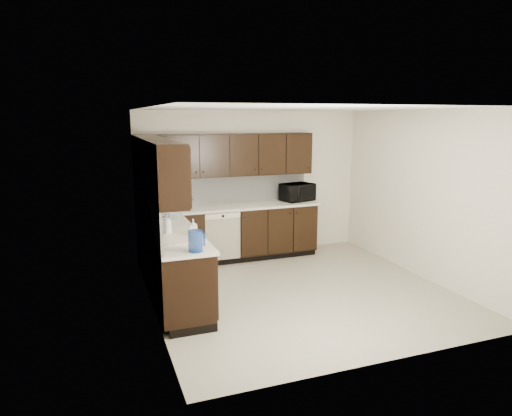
{
  "coord_description": "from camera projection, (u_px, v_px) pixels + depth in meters",
  "views": [
    {
      "loc": [
        -2.64,
        -5.45,
        2.4
      ],
      "look_at": [
        -0.43,
        0.6,
        1.1
      ],
      "focal_mm": 32.0,
      "sensor_mm": 36.0,
      "label": 1
    }
  ],
  "objects": [
    {
      "name": "soap_bottle_a",
      "position": [
        193.0,
        227.0,
        5.67
      ],
      "size": [
        0.11,
        0.11,
        0.21
      ],
      "primitive_type": "imported",
      "rotation": [
        0.0,
        0.0,
        -0.14
      ],
      "color": "gray",
      "rests_on": "countertop"
    },
    {
      "name": "teal_tumbler",
      "position": [
        173.0,
        207.0,
        6.92
      ],
      "size": [
        0.11,
        0.11,
        0.2
      ],
      "primitive_type": "cylinder",
      "rotation": [
        0.0,
        0.0,
        -0.17
      ],
      "color": "#0B7880",
      "rests_on": "countertop"
    },
    {
      "name": "floor",
      "position": [
        299.0,
        291.0,
        6.38
      ],
      "size": [
        4.0,
        4.0,
        0.0
      ],
      "primitive_type": "plane",
      "color": "#9B9680",
      "rests_on": "ground"
    },
    {
      "name": "wall_back",
      "position": [
        252.0,
        183.0,
        7.98
      ],
      "size": [
        4.0,
        0.02,
        2.5
      ],
      "primitive_type": "cube",
      "color": "beige",
      "rests_on": "floor"
    },
    {
      "name": "wall_left",
      "position": [
        150.0,
        214.0,
        5.46
      ],
      "size": [
        0.02,
        4.0,
        2.5
      ],
      "primitive_type": "cube",
      "color": "beige",
      "rests_on": "floor"
    },
    {
      "name": "countertop",
      "position": [
        208.0,
        216.0,
        6.88
      ],
      "size": [
        3.03,
        2.83,
        0.04
      ],
      "color": "beige",
      "rests_on": "lower_cabinets"
    },
    {
      "name": "wall_right",
      "position": [
        422.0,
        195.0,
        6.81
      ],
      "size": [
        0.02,
        4.0,
        2.5
      ],
      "primitive_type": "cube",
      "color": "beige",
      "rests_on": "floor"
    },
    {
      "name": "storage_bin",
      "position": [
        163.0,
        212.0,
        6.67
      ],
      "size": [
        0.43,
        0.32,
        0.17
      ],
      "primitive_type": "cube",
      "rotation": [
        0.0,
        0.0,
        -0.02
      ],
      "color": "white",
      "rests_on": "countertop"
    },
    {
      "name": "toaster_oven",
      "position": [
        161.0,
        202.0,
        7.25
      ],
      "size": [
        0.4,
        0.3,
        0.25
      ],
      "primitive_type": "cube",
      "rotation": [
        0.0,
        0.0,
        0.01
      ],
      "color": "#BBBABD",
      "rests_on": "countertop"
    },
    {
      "name": "dishwasher",
      "position": [
        223.0,
        234.0,
        7.34
      ],
      "size": [
        0.58,
        0.04,
        0.78
      ],
      "color": "beige",
      "rests_on": "lower_cabinets"
    },
    {
      "name": "paper_towel_roll",
      "position": [
        171.0,
        205.0,
        6.9
      ],
      "size": [
        0.14,
        0.14,
        0.28
      ],
      "primitive_type": "cylinder",
      "rotation": [
        0.0,
        0.0,
        -0.11
      ],
      "color": "white",
      "rests_on": "countertop"
    },
    {
      "name": "blue_pitcher",
      "position": [
        195.0,
        241.0,
        4.99
      ],
      "size": [
        0.17,
        0.17,
        0.24
      ],
      "primitive_type": "cylinder",
      "rotation": [
        0.0,
        0.0,
        0.07
      ],
      "color": "navy",
      "rests_on": "countertop"
    },
    {
      "name": "lower_cabinets",
      "position": [
        209.0,
        248.0,
        6.98
      ],
      "size": [
        3.0,
        2.8,
        0.9
      ],
      "color": "black",
      "rests_on": "floor"
    },
    {
      "name": "wall_front",
      "position": [
        393.0,
        241.0,
        4.29
      ],
      "size": [
        4.0,
        0.02,
        2.5
      ],
      "primitive_type": "cube",
      "color": "beige",
      "rests_on": "floor"
    },
    {
      "name": "soap_bottle_b",
      "position": [
        167.0,
        224.0,
        5.72
      ],
      "size": [
        0.13,
        0.13,
        0.26
      ],
      "primitive_type": "imported",
      "rotation": [
        0.0,
        0.0,
        0.41
      ],
      "color": "gray",
      "rests_on": "countertop"
    },
    {
      "name": "upper_cabinets",
      "position": [
        199.0,
        159.0,
        6.77
      ],
      "size": [
        3.0,
        2.8,
        0.7
      ],
      "color": "black",
      "rests_on": "wall_back"
    },
    {
      "name": "ceiling",
      "position": [
        303.0,
        108.0,
        5.89
      ],
      "size": [
        4.0,
        4.0,
        0.0
      ],
      "primitive_type": "plane",
      "rotation": [
        3.14,
        0.0,
        0.0
      ],
      "color": "white",
      "rests_on": "wall_back"
    },
    {
      "name": "microwave",
      "position": [
        297.0,
        192.0,
        7.99
      ],
      "size": [
        0.63,
        0.5,
        0.31
      ],
      "primitive_type": "imported",
      "rotation": [
        0.0,
        0.0,
        0.25
      ],
      "color": "black",
      "rests_on": "countertop"
    },
    {
      "name": "sink",
      "position": [
        178.0,
        241.0,
        5.63
      ],
      "size": [
        0.54,
        0.82,
        0.42
      ],
      "color": "beige",
      "rests_on": "countertop"
    },
    {
      "name": "backsplash",
      "position": [
        191.0,
        198.0,
        6.95
      ],
      "size": [
        3.0,
        2.8,
        0.48
      ],
      "color": "#B2B2AD",
      "rests_on": "countertop"
    }
  ]
}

